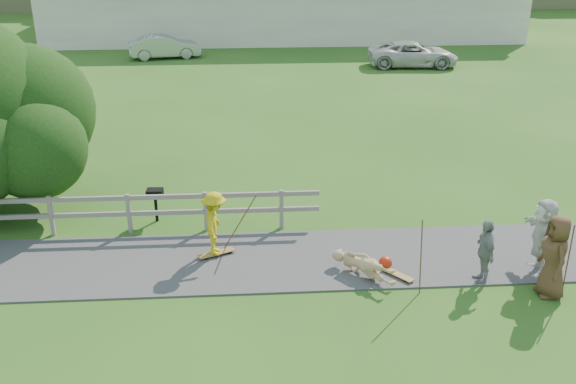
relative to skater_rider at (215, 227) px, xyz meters
name	(u,v)px	position (x,y,z in m)	size (l,w,h in m)	color
ground	(200,297)	(-0.31, -1.81, -0.80)	(260.00, 260.00, 0.00)	#255016
path	(203,262)	(-0.31, -0.31, -0.78)	(34.00, 3.00, 0.04)	#39393C
fence	(26,210)	(-4.92, 1.49, -0.08)	(15.05, 0.10, 1.10)	slate
skater_rider	(215,227)	(0.00, 0.00, 0.00)	(1.04, 0.60, 1.61)	#B8A311
skater_fallen	(363,265)	(3.42, -1.21, -0.50)	(1.66, 0.40, 0.61)	tan
spectator_b	(485,251)	(6.10, -1.57, -0.04)	(0.90, 0.37, 1.53)	gray
spectator_c	(554,257)	(7.37, -2.24, 0.15)	(0.93, 0.60, 1.90)	#513420
spectator_d	(542,236)	(7.54, -1.26, 0.13)	(1.72, 0.55, 1.86)	silver
car_silver	(165,47)	(-3.92, 25.14, -0.11)	(1.46, 4.19, 1.38)	#A6A8AE
car_white	(413,54)	(10.34, 21.79, -0.11)	(2.31, 5.02, 1.39)	beige
bbq	(156,205)	(-1.70, 2.16, -0.33)	(0.43, 0.33, 0.94)	black
longboard_rider	(216,255)	(0.00, 0.00, -0.75)	(0.93, 0.23, 0.10)	brown
longboard_fallen	(398,276)	(4.22, -1.31, -0.76)	(0.83, 0.20, 0.09)	brown
helmet	(385,263)	(4.02, -0.86, -0.64)	(0.32, 0.32, 0.32)	#A6230D
pole_rider	(240,218)	(0.60, 0.40, 0.04)	(0.03, 0.03, 1.68)	brown
pole_spec_left	(421,257)	(4.51, -2.00, 0.10)	(0.03, 0.03, 1.81)	brown
pole_spec_right	(568,261)	(7.64, -2.32, 0.06)	(0.03, 0.03, 1.74)	brown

